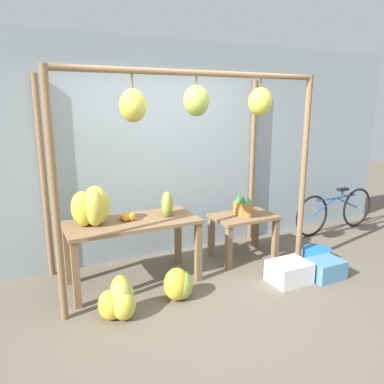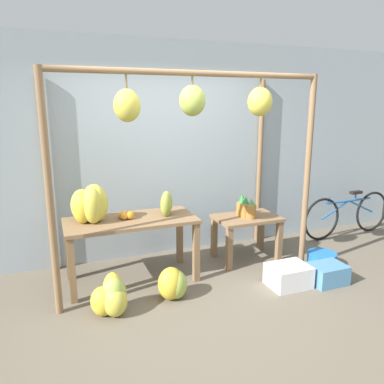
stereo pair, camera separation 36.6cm
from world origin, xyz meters
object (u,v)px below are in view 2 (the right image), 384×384
(banana_pile_on_table, at_px, (89,205))
(orange_pile, at_px, (126,215))
(fruit_crate_white, at_px, (288,276))
(banana_pile_ground_right, at_px, (173,284))
(papaya_pile, at_px, (166,204))
(blue_bucket, at_px, (322,259))
(pineapple_cluster, at_px, (245,208))
(parked_bicycle, at_px, (348,214))
(fruit_crate_purple, at_px, (327,274))
(banana_pile_ground_left, at_px, (112,297))

(banana_pile_on_table, relative_size, orange_pile, 2.45)
(orange_pile, distance_m, fruit_crate_white, 1.95)
(banana_pile_ground_right, bearing_deg, orange_pile, 119.55)
(banana_pile_on_table, xyz_separation_m, orange_pile, (0.39, -0.01, -0.15))
(banana_pile_ground_right, bearing_deg, papaya_pile, 78.06)
(banana_pile_ground_right, bearing_deg, blue_bucket, 2.44)
(banana_pile_ground_right, relative_size, fruit_crate_white, 0.91)
(orange_pile, distance_m, pineapple_cluster, 1.55)
(pineapple_cluster, bearing_deg, parked_bicycle, 6.92)
(blue_bucket, xyz_separation_m, parked_bicycle, (1.14, 0.80, 0.25))
(banana_pile_on_table, distance_m, blue_bucket, 2.92)
(orange_pile, relative_size, papaya_pile, 0.69)
(fruit_crate_white, height_order, blue_bucket, fruit_crate_white)
(pineapple_cluster, relative_size, papaya_pile, 1.12)
(banana_pile_on_table, height_order, orange_pile, banana_pile_on_table)
(pineapple_cluster, relative_size, banana_pile_ground_right, 0.77)
(orange_pile, height_order, papaya_pile, papaya_pile)
(pineapple_cluster, xyz_separation_m, papaya_pile, (-1.08, -0.06, 0.17))
(pineapple_cluster, bearing_deg, orange_pile, -178.78)
(orange_pile, height_order, fruit_crate_purple, orange_pile)
(fruit_crate_white, bearing_deg, orange_pile, 153.74)
(banana_pile_on_table, xyz_separation_m, fruit_crate_purple, (2.50, -0.93, -0.82))
(fruit_crate_purple, bearing_deg, banana_pile_on_table, 159.68)
(orange_pile, distance_m, banana_pile_ground_left, 0.96)
(pineapple_cluster, relative_size, fruit_crate_purple, 0.78)
(banana_pile_on_table, bearing_deg, orange_pile, -2.19)
(fruit_crate_white, relative_size, blue_bucket, 1.25)
(banana_pile_ground_left, distance_m, fruit_crate_purple, 2.42)
(papaya_pile, bearing_deg, fruit_crate_purple, -28.31)
(papaya_pile, distance_m, fruit_crate_purple, 2.01)
(papaya_pile, bearing_deg, parked_bicycle, 5.62)
(blue_bucket, distance_m, parked_bicycle, 1.41)
(blue_bucket, distance_m, fruit_crate_purple, 0.46)
(pineapple_cluster, distance_m, banana_pile_ground_right, 1.47)
(banana_pile_on_table, xyz_separation_m, fruit_crate_white, (2.04, -0.83, -0.81))
(orange_pile, height_order, blue_bucket, orange_pile)
(parked_bicycle, bearing_deg, banana_pile_ground_left, -165.93)
(banana_pile_on_table, bearing_deg, banana_pile_ground_left, -82.53)
(fruit_crate_white, distance_m, fruit_crate_purple, 0.47)
(banana_pile_ground_right, height_order, fruit_crate_white, banana_pile_ground_right)
(orange_pile, height_order, parked_bicycle, orange_pile)
(banana_pile_ground_left, relative_size, papaya_pile, 1.52)
(banana_pile_ground_right, relative_size, parked_bicycle, 0.24)
(blue_bucket, bearing_deg, orange_pile, 167.40)
(orange_pile, relative_size, fruit_crate_purple, 0.48)
(orange_pile, bearing_deg, parked_bicycle, 4.40)
(orange_pile, xyz_separation_m, blue_bucket, (2.35, -0.53, -0.69))
(fruit_crate_white, bearing_deg, banana_pile_on_table, 157.91)
(banana_pile_on_table, xyz_separation_m, banana_pile_ground_left, (0.09, -0.70, -0.75))
(papaya_pile, bearing_deg, banana_pile_on_table, 177.10)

